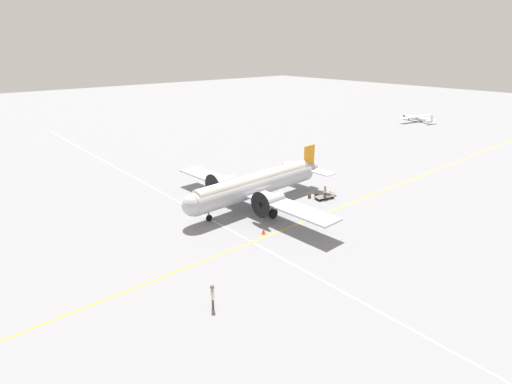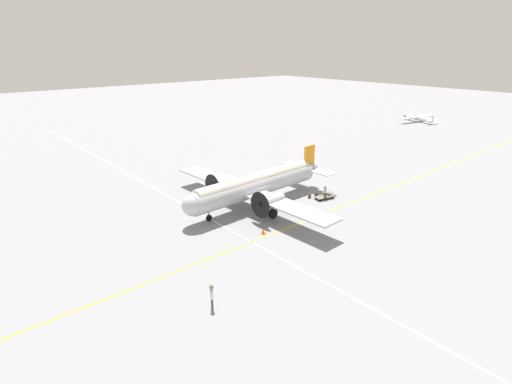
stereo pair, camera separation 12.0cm
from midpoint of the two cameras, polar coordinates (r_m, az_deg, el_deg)
The scene contains 11 objects.
ground_plane at distance 46.10m, azimuth -0.07°, elevation -1.83°, with size 300.00×300.00×0.00m, color gray.
apron_line_eastwest at distance 41.55m, azimuth 6.09°, elevation -4.50°, with size 120.00×0.16×0.01m.
apron_line_northsouth at distance 42.59m, azimuth -6.60°, elevation -3.89°, with size 0.16×120.00×0.01m.
airliner_main at distance 45.01m, azimuth -0.42°, elevation 0.93°, with size 20.02×23.82×5.49m.
crew_foreground at distance 28.66m, azimuth -6.36°, elevation -14.33°, with size 0.39×0.55×1.76m.
passenger_boarding at distance 48.10m, azimuth 9.73°, elevation 0.14°, with size 0.57×0.27×1.68m.
suitcase_near_door at distance 48.48m, azimuth 7.58°, elevation -0.52°, with size 0.41×0.16×0.60m.
suitcase_upright_spare at distance 48.73m, azimuth 8.50°, elevation -0.52°, with size 0.44×0.17×0.50m.
baggage_cart at distance 48.49m, azimuth 9.69°, elevation -0.63°, with size 2.56×1.58×0.56m.
light_aircraft_distant at distance 105.07m, azimuth 22.01°, elevation 9.77°, with size 11.24×8.45×2.13m.
traffic_cone at distance 39.04m, azimuth 0.99°, elevation -5.64°, with size 0.45×0.45×0.59m.
Camera 1 is at (27.77, 32.48, 17.29)m, focal length 28.00 mm.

